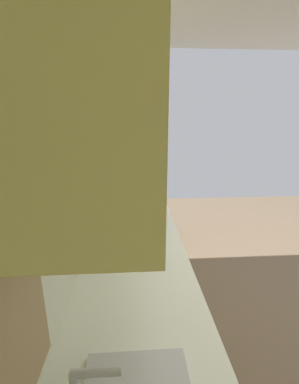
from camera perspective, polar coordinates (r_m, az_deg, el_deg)
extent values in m
plane|color=brown|center=(2.78, 26.27, -22.67)|extent=(6.65, 6.65, 0.00)
cube|color=beige|center=(1.90, -14.71, 5.17)|extent=(4.27, 0.12, 2.66)
cube|color=#DFCE6A|center=(1.90, -3.20, -24.38)|extent=(3.33, 0.60, 0.88)
cube|color=white|center=(1.64, -3.46, -12.37)|extent=(3.36, 0.63, 0.02)
cube|color=#332819|center=(1.75, 8.22, -28.87)|extent=(0.01, 0.01, 0.81)
cube|color=#332819|center=(2.11, 5.44, -19.72)|extent=(0.01, 0.01, 0.81)
cube|color=#332819|center=(2.50, 3.69, -13.32)|extent=(0.01, 0.01, 0.81)
cube|color=#332819|center=(2.92, 2.49, -8.70)|extent=(0.01, 0.01, 0.81)
cube|color=#E1D06C|center=(1.45, -9.80, 21.97)|extent=(2.44, 0.33, 0.59)
cube|color=black|center=(3.62, -3.20, -3.43)|extent=(0.59, 0.64, 0.90)
cube|color=black|center=(3.66, 1.96, -3.99)|extent=(0.46, 0.01, 0.50)
cube|color=black|center=(3.49, -3.32, 3.69)|extent=(0.56, 0.61, 0.02)
cube|color=black|center=(3.49, -8.33, 4.86)|extent=(0.56, 0.04, 0.18)
cylinder|color=#38383D|center=(3.37, -1.33, 3.48)|extent=(0.11, 0.11, 0.01)
cylinder|color=#38383D|center=(3.62, -1.51, 4.40)|extent=(0.11, 0.11, 0.01)
cylinder|color=#38383D|center=(3.37, -5.28, 3.41)|extent=(0.11, 0.11, 0.01)
cylinder|color=#38383D|center=(3.62, -5.19, 4.33)|extent=(0.11, 0.11, 0.01)
cylinder|color=#B7BABF|center=(0.69, -12.13, -35.42)|extent=(0.02, 0.11, 0.02)
cube|color=white|center=(1.99, -4.21, -2.48)|extent=(0.51, 0.35, 0.27)
cube|color=black|center=(1.95, 1.02, -2.80)|extent=(0.31, 0.01, 0.19)
cube|color=#2D2D33|center=(2.18, 0.49, -0.71)|extent=(0.09, 0.01, 0.19)
cylinder|color=silver|center=(2.72, -1.75, 0.27)|extent=(0.14, 0.14, 0.04)
cylinder|color=#FBEDCE|center=(2.72, -1.75, 0.49)|extent=(0.11, 0.11, 0.02)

